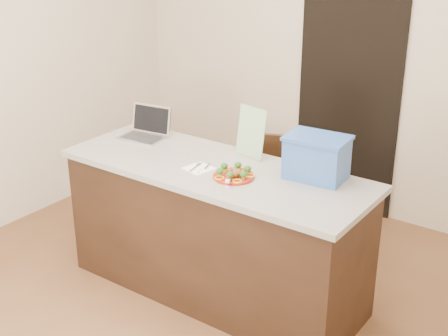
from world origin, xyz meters
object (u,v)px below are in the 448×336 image
Objects in this scene: yogurt_bottle at (228,183)px; chair at (271,186)px; napkin at (199,168)px; laptop at (146,129)px; plate at (234,176)px; blue_box at (317,157)px; island at (216,231)px.

chair is (-0.28, 0.97, -0.45)m from yogurt_bottle.
laptop is at bearing 159.05° from napkin.
plate is at bearing 3.03° from napkin.
yogurt_bottle is (0.30, -0.12, 0.02)m from napkin.
blue_box is at bearing 35.30° from plate.
blue_box is at bearing -6.38° from laptop.
plate is 4.07× the size of yogurt_bottle.
yogurt_bottle is at bearing -21.34° from napkin.
laptop reaches higher than plate.
plate is at bearing -95.10° from chair.
blue_box is 1.01m from chair.
plate reaches higher than island.
napkin is 0.41× the size of blue_box.
chair is (-0.24, 0.84, -0.43)m from plate.
blue_box is (0.36, 0.42, 0.11)m from yogurt_bottle.
yogurt_bottle is at bearing -94.58° from chair.
laptop reaches higher than chair.
yogurt_bottle is 1.05m from laptop.
yogurt_bottle reaches higher than island.
chair is (-0.64, 0.55, -0.55)m from blue_box.
chair is (-0.04, 0.76, 0.04)m from island.
laptop is 1.03m from chair.
plate is 0.14m from yogurt_bottle.
island is 0.77m from chair.
laptop is (-0.98, 0.38, 0.03)m from yogurt_bottle.
yogurt_bottle is 0.18× the size of laptop.
yogurt_bottle is (0.24, -0.20, 0.48)m from island.
plate is at bearing -20.10° from island.
island is 0.47m from napkin.
napkin is at bearing -160.29° from blue_box.
laptop is at bearing 177.02° from blue_box.
plate is 0.74× the size of laptop.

